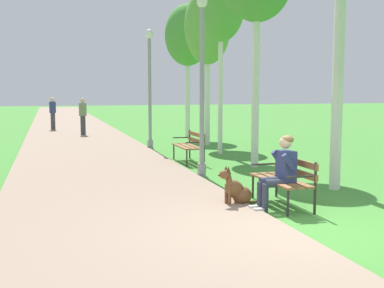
{
  "coord_description": "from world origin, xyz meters",
  "views": [
    {
      "loc": [
        -3.41,
        -6.02,
        1.99
      ],
      "look_at": [
        -0.6,
        3.51,
        0.9
      ],
      "focal_mm": 45.68,
      "sensor_mm": 36.0,
      "label": 1
    }
  ],
  "objects_px": {
    "dog_brown": "(237,190)",
    "birch_tree_fifth": "(208,27)",
    "lamp_post_mid": "(150,87)",
    "lamp_post_near": "(202,84)",
    "pedestrian_distant": "(83,117)",
    "park_bench_near": "(285,176)",
    "birch_tree_fourth": "(221,5)",
    "birch_tree_sixth": "(188,36)",
    "pedestrian_further_distant": "(53,114)",
    "person_seated_on_near_bench": "(280,169)",
    "park_bench_mid": "(190,144)"
  },
  "relations": [
    {
      "from": "dog_brown",
      "to": "birch_tree_fifth",
      "type": "bearing_deg",
      "value": 74.89
    },
    {
      "from": "lamp_post_mid",
      "to": "lamp_post_near",
      "type": "bearing_deg",
      "value": -89.48
    },
    {
      "from": "pedestrian_distant",
      "to": "park_bench_near",
      "type": "bearing_deg",
      "value": -80.47
    },
    {
      "from": "birch_tree_fourth",
      "to": "lamp_post_mid",
      "type": "bearing_deg",
      "value": 131.03
    },
    {
      "from": "birch_tree_sixth",
      "to": "pedestrian_further_distant",
      "type": "relative_size",
      "value": 3.37
    },
    {
      "from": "person_seated_on_near_bench",
      "to": "park_bench_mid",
      "type": "bearing_deg",
      "value": 89.24
    },
    {
      "from": "dog_brown",
      "to": "pedestrian_further_distant",
      "type": "relative_size",
      "value": 0.5
    },
    {
      "from": "park_bench_near",
      "to": "lamp_post_near",
      "type": "xyz_separation_m",
      "value": [
        -0.5,
        3.2,
        1.64
      ]
    },
    {
      "from": "park_bench_near",
      "to": "pedestrian_further_distant",
      "type": "xyz_separation_m",
      "value": [
        -3.68,
        17.86,
        0.33
      ]
    },
    {
      "from": "birch_tree_fourth",
      "to": "park_bench_near",
      "type": "bearing_deg",
      "value": -100.43
    },
    {
      "from": "lamp_post_near",
      "to": "pedestrian_further_distant",
      "type": "bearing_deg",
      "value": 102.26
    },
    {
      "from": "lamp_post_mid",
      "to": "birch_tree_fourth",
      "type": "distance_m",
      "value": 3.72
    },
    {
      "from": "pedestrian_further_distant",
      "to": "person_seated_on_near_bench",
      "type": "bearing_deg",
      "value": -79.13
    },
    {
      "from": "park_bench_mid",
      "to": "birch_tree_sixth",
      "type": "height_order",
      "value": "birch_tree_sixth"
    },
    {
      "from": "dog_brown",
      "to": "birch_tree_fourth",
      "type": "relative_size",
      "value": 0.14
    },
    {
      "from": "lamp_post_mid",
      "to": "birch_tree_fourth",
      "type": "relative_size",
      "value": 0.7
    },
    {
      "from": "dog_brown",
      "to": "person_seated_on_near_bench",
      "type": "bearing_deg",
      "value": -39.84
    },
    {
      "from": "park_bench_mid",
      "to": "lamp_post_near",
      "type": "distance_m",
      "value": 2.77
    },
    {
      "from": "park_bench_near",
      "to": "pedestrian_distant",
      "type": "xyz_separation_m",
      "value": [
        -2.43,
        14.51,
        0.33
      ]
    },
    {
      "from": "lamp_post_near",
      "to": "pedestrian_further_distant",
      "type": "distance_m",
      "value": 15.05
    },
    {
      "from": "birch_tree_fourth",
      "to": "pedestrian_distant",
      "type": "height_order",
      "value": "birch_tree_fourth"
    },
    {
      "from": "birch_tree_fourth",
      "to": "park_bench_mid",
      "type": "bearing_deg",
      "value": -134.04
    },
    {
      "from": "dog_brown",
      "to": "pedestrian_distant",
      "type": "bearing_deg",
      "value": 96.6
    },
    {
      "from": "birch_tree_sixth",
      "to": "pedestrian_further_distant",
      "type": "xyz_separation_m",
      "value": [
        -5.45,
        5.51,
        -3.41
      ]
    },
    {
      "from": "lamp_post_near",
      "to": "lamp_post_mid",
      "type": "bearing_deg",
      "value": 90.52
    },
    {
      "from": "lamp_post_near",
      "to": "birch_tree_sixth",
      "type": "xyz_separation_m",
      "value": [
        2.27,
        9.15,
        2.1
      ]
    },
    {
      "from": "park_bench_near",
      "to": "birch_tree_fourth",
      "type": "xyz_separation_m",
      "value": [
        1.26,
        6.86,
        4.07
      ]
    },
    {
      "from": "person_seated_on_near_bench",
      "to": "lamp_post_near",
      "type": "distance_m",
      "value": 3.74
    },
    {
      "from": "lamp_post_near",
      "to": "pedestrian_distant",
      "type": "distance_m",
      "value": 11.54
    },
    {
      "from": "dog_brown",
      "to": "lamp_post_near",
      "type": "relative_size",
      "value": 0.2
    },
    {
      "from": "pedestrian_distant",
      "to": "person_seated_on_near_bench",
      "type": "bearing_deg",
      "value": -81.4
    },
    {
      "from": "lamp_post_mid",
      "to": "pedestrian_further_distant",
      "type": "bearing_deg",
      "value": 109.34
    },
    {
      "from": "person_seated_on_near_bench",
      "to": "birch_tree_fourth",
      "type": "xyz_separation_m",
      "value": [
        1.47,
        7.08,
        3.9
      ]
    },
    {
      "from": "lamp_post_mid",
      "to": "birch_tree_fifth",
      "type": "height_order",
      "value": "birch_tree_fifth"
    },
    {
      "from": "lamp_post_near",
      "to": "lamp_post_mid",
      "type": "xyz_separation_m",
      "value": [
        -0.05,
        5.73,
        -0.05
      ]
    },
    {
      "from": "pedestrian_distant",
      "to": "pedestrian_further_distant",
      "type": "xyz_separation_m",
      "value": [
        -1.25,
        3.36,
        0.0
      ]
    },
    {
      "from": "park_bench_mid",
      "to": "lamp_post_mid",
      "type": "relative_size",
      "value": 0.37
    },
    {
      "from": "park_bench_mid",
      "to": "person_seated_on_near_bench",
      "type": "height_order",
      "value": "person_seated_on_near_bench"
    },
    {
      "from": "birch_tree_sixth",
      "to": "pedestrian_further_distant",
      "type": "bearing_deg",
      "value": 134.69
    },
    {
      "from": "dog_brown",
      "to": "birch_tree_fifth",
      "type": "distance_m",
      "value": 10.39
    },
    {
      "from": "dog_brown",
      "to": "birch_tree_fourth",
      "type": "height_order",
      "value": "birch_tree_fourth"
    },
    {
      "from": "person_seated_on_near_bench",
      "to": "pedestrian_distant",
      "type": "xyz_separation_m",
      "value": [
        -2.23,
        14.72,
        0.16
      ]
    },
    {
      "from": "person_seated_on_near_bench",
      "to": "birch_tree_fifth",
      "type": "relative_size",
      "value": 0.22
    },
    {
      "from": "park_bench_mid",
      "to": "person_seated_on_near_bench",
      "type": "relative_size",
      "value": 1.2
    },
    {
      "from": "park_bench_mid",
      "to": "dog_brown",
      "type": "relative_size",
      "value": 1.8
    },
    {
      "from": "dog_brown",
      "to": "pedestrian_further_distant",
      "type": "bearing_deg",
      "value": 99.34
    },
    {
      "from": "pedestrian_distant",
      "to": "pedestrian_further_distant",
      "type": "bearing_deg",
      "value": 110.37
    },
    {
      "from": "dog_brown",
      "to": "birch_tree_fourth",
      "type": "xyz_separation_m",
      "value": [
        2.05,
        6.59,
        4.33
      ]
    },
    {
      "from": "birch_tree_sixth",
      "to": "person_seated_on_near_bench",
      "type": "bearing_deg",
      "value": -98.94
    },
    {
      "from": "park_bench_mid",
      "to": "birch_tree_sixth",
      "type": "bearing_deg",
      "value": 74.66
    }
  ]
}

